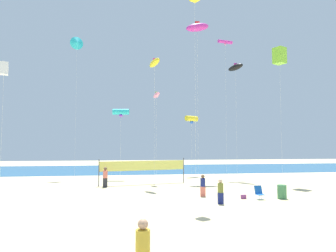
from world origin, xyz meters
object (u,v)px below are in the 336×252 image
(volleyball_net, at_px, (143,167))
(kite_magenta_inflatable, at_px, (197,27))
(kite_pink_inflatable, at_px, (156,95))
(kite_white_box, at_px, (4,69))
(beachgoer_coral_shirt, at_px, (105,176))
(beachgoer_navy_shirt, at_px, (203,185))
(kite_lime_box, at_px, (279,56))
(kite_magenta_tube, at_px, (225,42))
(kite_yellow_inflatable, at_px, (155,63))
(kite_cyan_tube, at_px, (121,112))
(beach_handbag, at_px, (244,197))
(mother_figure, at_px, (143,249))
(folding_beach_chair, at_px, (259,192))
(beachgoer_olive_shirt, at_px, (221,191))
(kite_black_inflatable, at_px, (236,67))
(kite_yellow_tube, at_px, (192,119))
(kite_cyan_delta, at_px, (77,43))
(trash_barrel, at_px, (282,192))

(volleyball_net, distance_m, kite_magenta_inflatable, 16.78)
(kite_pink_inflatable, bearing_deg, kite_white_box, -152.45)
(beachgoer_coral_shirt, distance_m, beachgoer_navy_shirt, 9.30)
(volleyball_net, distance_m, kite_lime_box, 17.19)
(beachgoer_coral_shirt, bearing_deg, kite_magenta_tube, 117.86)
(kite_yellow_inflatable, distance_m, kite_pink_inflatable, 3.74)
(volleyball_net, height_order, kite_cyan_tube, kite_cyan_tube)
(kite_pink_inflatable, bearing_deg, beach_handbag, -65.36)
(beach_handbag, height_order, kite_white_box, kite_white_box)
(mother_figure, bearing_deg, folding_beach_chair, 75.98)
(kite_pink_inflatable, bearing_deg, kite_cyan_tube, 130.53)
(kite_lime_box, bearing_deg, beachgoer_olive_shirt, -135.26)
(kite_white_box, bearing_deg, kite_magenta_inflatable, 26.50)
(beach_handbag, bearing_deg, kite_cyan_tube, 119.75)
(kite_cyan_tube, bearing_deg, kite_white_box, -129.40)
(beach_handbag, bearing_deg, kite_magenta_tube, 74.53)
(kite_yellow_inflatable, bearing_deg, kite_cyan_tube, 114.16)
(kite_yellow_inflatable, relative_size, kite_magenta_tube, 0.72)
(folding_beach_chair, distance_m, kite_black_inflatable, 17.71)
(kite_lime_box, bearing_deg, kite_white_box, -171.55)
(mother_figure, relative_size, beach_handbag, 4.82)
(mother_figure, height_order, kite_pink_inflatable, kite_pink_inflatable)
(kite_magenta_inflatable, relative_size, kite_yellow_tube, 2.41)
(kite_cyan_tube, distance_m, kite_cyan_delta, 10.45)
(mother_figure, height_order, kite_yellow_tube, kite_yellow_tube)
(beachgoer_navy_shirt, distance_m, kite_lime_box, 16.31)
(kite_black_inflatable, distance_m, kite_pink_inflatable, 10.11)
(mother_figure, xyz_separation_m, trash_barrel, (10.26, 11.46, -0.43))
(kite_pink_inflatable, distance_m, kite_yellow_tube, 8.17)
(kite_black_inflatable, bearing_deg, kite_pink_inflatable, -167.97)
(volleyball_net, distance_m, kite_cyan_delta, 18.11)
(folding_beach_chair, xyz_separation_m, trash_barrel, (1.61, -0.07, 0.00))
(beachgoer_coral_shirt, distance_m, kite_cyan_tube, 9.75)
(mother_figure, distance_m, beachgoer_coral_shirt, 19.24)
(folding_beach_chair, relative_size, kite_white_box, 0.09)
(beachgoer_navy_shirt, distance_m, kite_white_box, 17.01)
(beachgoer_coral_shirt, relative_size, kite_pink_inflatable, 0.19)
(mother_figure, xyz_separation_m, kite_cyan_tube, (-0.68, 26.34, 6.50))
(kite_cyan_tube, bearing_deg, kite_pink_inflatable, -49.47)
(folding_beach_chair, relative_size, trash_barrel, 0.95)
(volleyball_net, distance_m, kite_magenta_tube, 18.72)
(folding_beach_chair, xyz_separation_m, kite_pink_inflatable, (-5.79, 10.66, 8.23))
(mother_figure, distance_m, kite_lime_box, 27.00)
(beachgoer_olive_shirt, distance_m, kite_yellow_tube, 19.26)
(kite_black_inflatable, height_order, kite_cyan_delta, kite_cyan_delta)
(trash_barrel, bearing_deg, beach_handbag, 172.99)
(beachgoer_navy_shirt, xyz_separation_m, kite_white_box, (-14.49, 2.65, 8.51))
(kite_white_box, bearing_deg, kite_black_inflatable, 21.25)
(trash_barrel, bearing_deg, kite_yellow_inflatable, 134.38)
(folding_beach_chair, bearing_deg, kite_pink_inflatable, 105.56)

